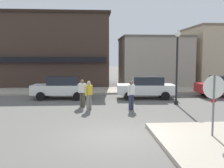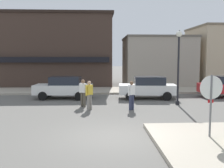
% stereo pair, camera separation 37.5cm
% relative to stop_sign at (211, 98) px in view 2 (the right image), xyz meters
% --- Properties ---
extents(ground_plane, '(160.00, 160.00, 0.00)m').
position_rel_stop_sign_xyz_m(ground_plane, '(-3.32, 0.52, -1.52)').
color(ground_plane, '#5B5954').
extents(kerb_far, '(80.00, 4.00, 0.15)m').
position_rel_stop_sign_xyz_m(kerb_far, '(-3.32, 13.67, -1.44)').
color(kerb_far, '#A89E8C').
rests_on(kerb_far, ground).
extents(stop_sign, '(0.82, 0.08, 2.30)m').
position_rel_stop_sign_xyz_m(stop_sign, '(0.00, 0.00, 0.00)').
color(stop_sign, slate).
rests_on(stop_sign, ground).
extents(lamp_post, '(0.36, 0.36, 4.54)m').
position_rel_stop_sign_xyz_m(lamp_post, '(0.98, 7.01, 1.44)').
color(lamp_post, black).
rests_on(lamp_post, ground).
extents(parked_car_nearest, '(4.11, 2.08, 1.56)m').
position_rel_stop_sign_xyz_m(parked_car_nearest, '(-6.33, 9.78, -0.71)').
color(parked_car_nearest, white).
rests_on(parked_car_nearest, ground).
extents(parked_car_second, '(4.11, 2.10, 1.56)m').
position_rel_stop_sign_xyz_m(parked_car_second, '(-0.40, 9.45, -0.71)').
color(parked_car_second, white).
rests_on(parked_car_second, ground).
extents(pedestrian_crossing_near, '(0.48, 0.42, 1.61)m').
position_rel_stop_sign_xyz_m(pedestrian_crossing_near, '(-2.05, 5.53, -0.65)').
color(pedestrian_crossing_near, '#2D334C').
rests_on(pedestrian_crossing_near, ground).
extents(pedestrian_crossing_far, '(0.50, 0.39, 1.61)m').
position_rel_stop_sign_xyz_m(pedestrian_crossing_far, '(-4.79, 6.61, -0.65)').
color(pedestrian_crossing_far, '#4C473D').
rests_on(pedestrian_crossing_far, ground).
extents(pedestrian_kerb_side, '(0.44, 0.47, 1.61)m').
position_rel_stop_sign_xyz_m(pedestrian_kerb_side, '(-4.39, 5.68, -0.65)').
color(pedestrian_kerb_side, gray).
rests_on(pedestrian_kerb_side, ground).
extents(building_corner_shop, '(11.53, 9.40, 7.19)m').
position_rel_stop_sign_xyz_m(building_corner_shop, '(-8.20, 20.11, 2.08)').
color(building_corner_shop, '#3D2D26').
rests_on(building_corner_shop, ground).
extents(building_storefront_left_near, '(6.88, 6.10, 5.00)m').
position_rel_stop_sign_xyz_m(building_storefront_left_near, '(2.21, 18.33, 0.99)').
color(building_storefront_left_near, '#9E9384').
rests_on(building_storefront_left_near, ground).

